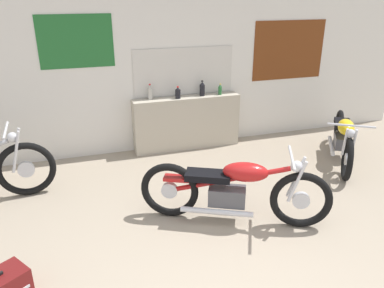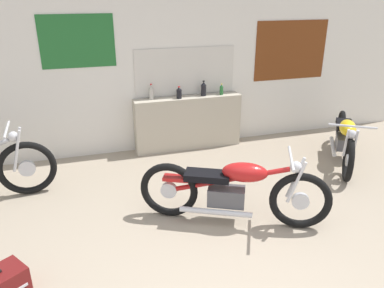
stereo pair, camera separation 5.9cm
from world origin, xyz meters
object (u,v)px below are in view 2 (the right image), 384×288
at_px(bottle_right_center, 221,90).
at_px(motorcycle_red, 233,189).
at_px(bottle_left_center, 179,93).
at_px(motorcycle_yellow, 345,138).
at_px(bottle_center, 204,89).
at_px(bottle_leftmost, 151,92).

bearing_deg(bottle_right_center, motorcycle_red, -107.78).
bearing_deg(bottle_left_center, motorcycle_yellow, -27.76).
relative_size(bottle_center, motorcycle_yellow, 0.15).
bearing_deg(motorcycle_red, bottle_right_center, 72.22).
bearing_deg(bottle_right_center, bottle_left_center, -178.48).
relative_size(bottle_leftmost, bottle_right_center, 1.36).
xyz_separation_m(bottle_leftmost, bottle_center, (0.88, -0.04, 0.00)).
height_order(bottle_left_center, motorcycle_yellow, bottle_left_center).
distance_m(bottle_left_center, motorcycle_red, 2.37).
bearing_deg(motorcycle_yellow, bottle_center, 146.27).
bearing_deg(bottle_center, motorcycle_red, -100.45).
bearing_deg(motorcycle_red, bottle_center, 79.55).
relative_size(bottle_left_center, motorcycle_yellow, 0.12).
height_order(bottle_right_center, motorcycle_red, bottle_right_center).
xyz_separation_m(bottle_center, motorcycle_yellow, (1.92, -1.28, -0.62)).
height_order(bottle_leftmost, bottle_right_center, bottle_leftmost).
bearing_deg(bottle_right_center, motorcycle_yellow, -38.11).
relative_size(motorcycle_red, motorcycle_yellow, 1.17).
height_order(bottle_left_center, bottle_right_center, bottle_left_center).
bearing_deg(bottle_leftmost, bottle_center, -2.37).
xyz_separation_m(bottle_leftmost, bottle_right_center, (1.19, -0.06, -0.03)).
bearing_deg(bottle_leftmost, motorcycle_red, -79.37).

